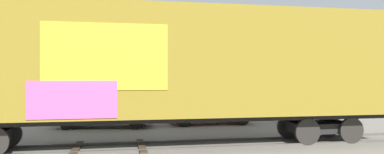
{
  "coord_description": "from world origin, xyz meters",
  "views": [
    {
      "loc": [
        -1.4,
        -12.5,
        2.35
      ],
      "look_at": [
        0.63,
        1.93,
        2.37
      ],
      "focal_mm": 34.36,
      "sensor_mm": 36.0,
      "label": 1
    }
  ],
  "objects_px": {
    "freight_car": "(161,64)",
    "parked_car_red": "(208,109)",
    "flagpole": "(188,40)",
    "parked_car_silver": "(317,106)",
    "parked_car_black": "(104,110)"
  },
  "relations": [
    {
      "from": "flagpole",
      "to": "parked_car_silver",
      "type": "xyz_separation_m",
      "value": [
        5.76,
        -7.38,
        -4.07
      ]
    },
    {
      "from": "parked_car_red",
      "to": "flagpole",
      "type": "bearing_deg",
      "value": 90.77
    },
    {
      "from": "freight_car",
      "to": "parked_car_red",
      "type": "relative_size",
      "value": 3.86
    },
    {
      "from": "freight_car",
      "to": "parked_car_silver",
      "type": "distance_m",
      "value": 10.17
    },
    {
      "from": "freight_car",
      "to": "parked_car_red",
      "type": "distance_m",
      "value": 6.66
    },
    {
      "from": "flagpole",
      "to": "freight_car",
      "type": "bearing_deg",
      "value": -101.56
    },
    {
      "from": "freight_car",
      "to": "parked_car_silver",
      "type": "xyz_separation_m",
      "value": [
        8.38,
        5.43,
        -1.93
      ]
    },
    {
      "from": "parked_car_black",
      "to": "freight_car",
      "type": "bearing_deg",
      "value": -65.6
    },
    {
      "from": "flagpole",
      "to": "parked_car_black",
      "type": "xyz_separation_m",
      "value": [
        -5.03,
        -7.5,
        -4.12
      ]
    },
    {
      "from": "freight_car",
      "to": "parked_car_black",
      "type": "xyz_separation_m",
      "value": [
        -2.41,
        5.31,
        -1.98
      ]
    },
    {
      "from": "freight_car",
      "to": "parked_car_silver",
      "type": "height_order",
      "value": "freight_car"
    },
    {
      "from": "parked_car_silver",
      "to": "parked_car_red",
      "type": "bearing_deg",
      "value": 176.86
    },
    {
      "from": "freight_car",
      "to": "parked_car_silver",
      "type": "relative_size",
      "value": 4.12
    },
    {
      "from": "freight_car",
      "to": "parked_car_black",
      "type": "distance_m",
      "value": 6.16
    },
    {
      "from": "freight_car",
      "to": "parked_car_red",
      "type": "height_order",
      "value": "freight_car"
    }
  ]
}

